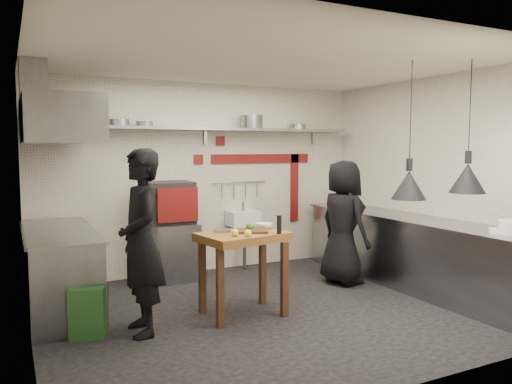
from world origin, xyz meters
name	(u,v)px	position (x,y,z in m)	size (l,w,h in m)	color
floor	(271,310)	(0.00, 0.00, 0.00)	(5.00, 5.00, 0.00)	black
ceiling	(272,61)	(0.00, 0.00, 2.80)	(5.00, 5.00, 0.00)	silver
wall_back	(205,178)	(0.00, 2.10, 1.40)	(5.00, 0.04, 2.80)	beige
wall_front	(406,208)	(0.00, -2.10, 1.40)	(5.00, 0.04, 2.80)	beige
wall_left	(26,198)	(-2.50, 0.00, 1.40)	(0.04, 4.20, 2.80)	beige
wall_right	(435,181)	(2.50, 0.00, 1.40)	(0.04, 4.20, 2.80)	beige
red_band_horiz	(262,159)	(0.95, 2.08, 1.68)	(1.70, 0.02, 0.14)	maroon
red_band_vert	(294,188)	(1.55, 2.08, 1.20)	(0.14, 0.02, 1.10)	maroon
red_tile_a	(220,141)	(0.25, 2.08, 1.95)	(0.14, 0.02, 0.14)	maroon
red_tile_b	(199,159)	(-0.10, 2.08, 1.68)	(0.14, 0.02, 0.14)	maroon
back_shelf	(209,129)	(0.00, 1.92, 2.12)	(4.60, 0.34, 0.04)	slate
shelf_bracket_left	(69,135)	(-1.90, 2.07, 2.02)	(0.04, 0.06, 0.24)	slate
shelf_bracket_mid	(205,136)	(0.00, 2.07, 2.02)	(0.04, 0.06, 0.24)	slate
shelf_bracket_right	(313,137)	(1.90, 2.07, 2.02)	(0.04, 0.06, 0.24)	slate
pan_far_left	(119,123)	(-1.28, 1.92, 2.19)	(0.27, 0.27, 0.09)	slate
pan_mid_left	(145,124)	(-0.93, 1.92, 2.18)	(0.23, 0.23, 0.07)	slate
stock_pot	(252,122)	(0.70, 1.92, 2.24)	(0.33, 0.33, 0.20)	slate
pan_right	(298,127)	(1.51, 1.92, 2.18)	(0.25, 0.25, 0.08)	slate
oven_stand	(175,252)	(-0.58, 1.75, 0.40)	(0.61, 0.55, 0.80)	slate
combi_oven	(169,203)	(-0.64, 1.81, 1.09)	(0.62, 0.58, 0.58)	black
oven_door	(178,205)	(-0.62, 1.48, 1.09)	(0.55, 0.03, 0.46)	maroon
oven_glass	(179,204)	(-0.59, 1.51, 1.09)	(0.37, 0.02, 0.34)	black
hand_sink	(243,218)	(0.55, 1.92, 0.78)	(0.46, 0.34, 0.22)	white
sink_tap	(243,206)	(0.55, 1.92, 0.96)	(0.03, 0.03, 0.14)	slate
sink_drain	(244,247)	(0.55, 1.88, 0.34)	(0.06, 0.06, 0.66)	slate
utensil_rail	(239,182)	(0.55, 2.06, 1.32)	(0.02, 0.02, 0.90)	slate
counter_right	(413,253)	(2.15, 0.00, 0.45)	(0.70, 3.80, 0.90)	slate
counter_right_top	(414,219)	(2.15, 0.00, 0.92)	(0.76, 3.90, 0.03)	slate
plate_stack	(509,227)	(2.12, -1.41, 1.01)	(0.23, 0.23, 0.15)	white
small_bowl_right	(499,231)	(2.10, -1.30, 0.96)	(0.21, 0.21, 0.05)	white
counter_left	(60,272)	(-2.15, 1.05, 0.45)	(0.70, 1.90, 0.90)	slate
counter_left_top	(59,231)	(-2.15, 1.05, 0.92)	(0.76, 2.00, 0.03)	slate
extractor_hood	(59,121)	(-2.10, 1.05, 2.15)	(0.78, 1.60, 0.50)	slate
hood_duct	(33,82)	(-2.35, 1.05, 2.55)	(0.28, 0.28, 0.50)	slate
green_bin	(89,311)	(-1.97, 0.13, 0.25)	(0.33, 0.33, 0.50)	#205022
prep_table	(243,274)	(-0.35, 0.01, 0.46)	(0.92, 0.64, 0.92)	brown
cutting_board	(251,231)	(-0.26, -0.01, 0.93)	(0.36, 0.26, 0.03)	#462A17
pepper_mill	(279,225)	(-0.03, -0.23, 1.02)	(0.05, 0.05, 0.20)	black
lemon_a	(235,233)	(-0.52, -0.16, 0.96)	(0.08, 0.08, 0.08)	#ECF542
lemon_b	(248,233)	(-0.41, -0.25, 0.96)	(0.08, 0.08, 0.08)	#ECF542
veg_ball	(251,226)	(-0.21, 0.10, 0.97)	(0.11, 0.11, 0.11)	#478A2D
steel_tray	(222,231)	(-0.54, 0.14, 0.94)	(0.18, 0.12, 0.03)	slate
bowl	(264,226)	(-0.01, 0.15, 0.95)	(0.20, 0.20, 0.06)	white
heat_lamp_near	(410,131)	(1.36, -0.70, 2.04)	(0.38, 0.38, 1.53)	black
heat_lamp_far	(469,127)	(1.86, -1.07, 2.08)	(0.39, 0.39, 1.45)	black
chef_left	(141,242)	(-1.49, -0.05, 0.92)	(0.67, 0.44, 1.85)	black
chef_right	(343,222)	(1.42, 0.57, 0.84)	(0.82, 0.53, 1.68)	black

